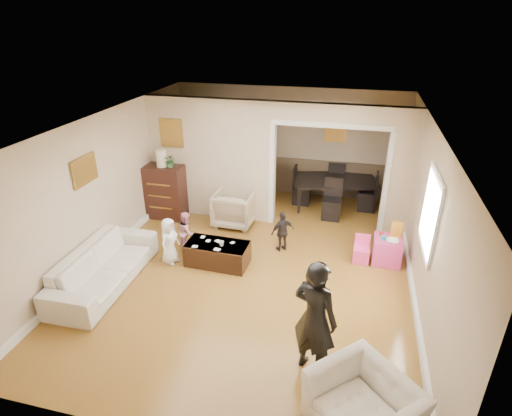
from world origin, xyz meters
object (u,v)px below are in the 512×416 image
(coffee_cup, at_px, (221,244))
(cyan_cup, at_px, (383,237))
(armchair_back, at_px, (235,208))
(table_lamp, at_px, (161,158))
(adult_person, at_px, (315,319))
(child_kneel_a, at_px, (169,241))
(sofa, at_px, (104,267))
(child_kneel_b, at_px, (187,232))
(child_toddler, at_px, (283,231))
(armchair_front, at_px, (364,407))
(play_table, at_px, (387,250))
(dresser, at_px, (165,192))
(dining_table, at_px, (334,193))
(coffee_table, at_px, (218,254))

(coffee_cup, relative_size, cyan_cup, 1.16)
(armchair_back, distance_m, table_lamp, 1.87)
(adult_person, xyz_separation_m, child_kneel_a, (-2.80, 1.89, -0.37))
(sofa, bearing_deg, armchair_back, -31.14)
(armchair_back, relative_size, child_kneel_b, 1.02)
(table_lamp, distance_m, child_toddler, 3.05)
(adult_person, xyz_separation_m, child_kneel_b, (-2.65, 2.34, -0.40))
(adult_person, distance_m, child_toddler, 2.96)
(table_lamp, xyz_separation_m, coffee_cup, (1.83, -1.62, -0.90))
(armchair_back, height_order, armchair_front, armchair_back)
(play_table, height_order, adult_person, adult_person)
(armchair_front, bearing_deg, table_lamp, 179.38)
(coffee_cup, height_order, adult_person, adult_person)
(armchair_back, xyz_separation_m, coffee_cup, (0.24, -1.61, 0.08))
(adult_person, bearing_deg, coffee_cup, -22.17)
(play_table, bearing_deg, child_toddler, -178.35)
(table_lamp, xyz_separation_m, child_toddler, (2.78, -0.82, -0.96))
(cyan_cup, distance_m, adult_person, 2.96)
(child_kneel_b, bearing_deg, dresser, 21.60)
(coffee_cup, height_order, child_kneel_b, child_kneel_b)
(dining_table, bearing_deg, armchair_back, -157.54)
(coffee_cup, distance_m, adult_person, 2.74)
(coffee_table, xyz_separation_m, play_table, (2.97, 0.81, 0.03))
(armchair_back, relative_size, table_lamp, 2.29)
(armchair_front, distance_m, adult_person, 1.07)
(armchair_back, bearing_deg, child_kneel_a, 68.99)
(sofa, xyz_separation_m, coffee_cup, (1.74, 0.97, 0.13))
(coffee_table, distance_m, child_kneel_a, 0.89)
(sofa, height_order, armchair_back, armchair_back)
(child_kneel_a, bearing_deg, coffee_cup, -71.41)
(armchair_front, bearing_deg, coffee_cup, 176.96)
(coffee_table, bearing_deg, child_kneel_b, 156.80)
(table_lamp, distance_m, coffee_table, 2.60)
(sofa, xyz_separation_m, cyan_cup, (4.51, 1.77, 0.19))
(adult_person, distance_m, child_kneel_b, 3.56)
(sofa, height_order, child_toddler, child_toddler)
(dining_table, relative_size, child_kneel_b, 2.32)
(dresser, bearing_deg, child_toddler, -16.40)
(armchair_front, bearing_deg, play_table, 128.39)
(sofa, distance_m, dresser, 2.60)
(table_lamp, distance_m, play_table, 4.89)
(table_lamp, relative_size, coffee_cup, 3.88)
(cyan_cup, height_order, child_kneel_b, child_kneel_b)
(adult_person, relative_size, child_kneel_b, 2.00)
(dresser, bearing_deg, armchair_front, -45.18)
(coffee_table, relative_size, adult_person, 0.68)
(child_kneel_a, bearing_deg, play_table, -63.38)
(child_kneel_a, relative_size, child_toddler, 1.09)
(coffee_table, distance_m, play_table, 3.08)
(dresser, xyz_separation_m, child_kneel_a, (0.88, -1.72, -0.15))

